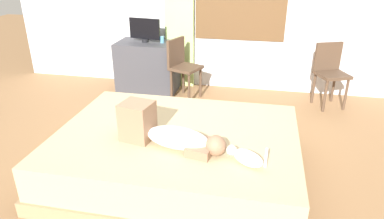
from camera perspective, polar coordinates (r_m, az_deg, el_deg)
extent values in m
plane|color=olive|center=(3.49, -2.87, -9.89)|extent=(16.00, 16.00, 0.00)
cube|color=#997A56|center=(3.40, -2.37, -9.52)|extent=(2.25, 1.71, 0.14)
cube|color=tan|center=(3.28, -2.44, -6.19)|extent=(2.18, 1.66, 0.32)
ellipsoid|color=silver|center=(2.93, -2.39, -4.64)|extent=(0.60, 0.36, 0.17)
sphere|color=#8C664C|center=(2.82, 3.92, -5.91)|extent=(0.17, 0.17, 0.17)
cube|color=#8C664C|center=(3.06, -8.90, -1.87)|extent=(0.30, 0.28, 0.34)
cube|color=#8C664C|center=(2.88, 1.63, -6.23)|extent=(0.25, 0.31, 0.08)
ellipsoid|color=silver|center=(2.73, 9.14, -7.86)|extent=(0.28, 0.22, 0.13)
sphere|color=silver|center=(2.80, 6.48, -6.61)|extent=(0.08, 0.08, 0.08)
cylinder|color=silver|center=(2.63, 12.00, -7.74)|extent=(0.03, 0.03, 0.16)
cube|color=#38383D|center=(5.42, -7.17, 7.04)|extent=(0.90, 0.56, 0.74)
cylinder|color=black|center=(5.32, -7.64, 11.12)|extent=(0.10, 0.10, 0.05)
cube|color=black|center=(5.28, -7.75, 12.97)|extent=(0.48, 0.10, 0.30)
cylinder|color=teal|center=(5.25, -4.88, 11.31)|extent=(0.06, 0.06, 0.10)
cylinder|color=#4C3828|center=(5.11, 1.39, 4.40)|extent=(0.04, 0.04, 0.44)
cylinder|color=#4C3828|center=(4.87, -0.49, 3.38)|extent=(0.04, 0.04, 0.44)
cylinder|color=#4C3828|center=(5.27, -1.44, 5.01)|extent=(0.04, 0.04, 0.44)
cylinder|color=#4C3828|center=(5.04, -3.39, 4.05)|extent=(0.04, 0.04, 0.44)
cube|color=#4C3828|center=(4.99, -1.00, 6.82)|extent=(0.49, 0.49, 0.04)
cube|color=#4C3828|center=(5.03, -2.65, 9.41)|extent=(0.17, 0.37, 0.38)
cylinder|color=#4C3828|center=(5.11, 23.83, 2.24)|extent=(0.04, 0.04, 0.44)
cylinder|color=#4C3828|center=(4.95, 20.91, 2.04)|extent=(0.04, 0.04, 0.44)
cylinder|color=#4C3828|center=(5.34, 22.09, 3.46)|extent=(0.04, 0.04, 0.44)
cylinder|color=#4C3828|center=(5.19, 19.24, 3.30)|extent=(0.04, 0.04, 0.44)
cube|color=#4C3828|center=(5.07, 21.93, 5.30)|extent=(0.50, 0.50, 0.04)
cube|color=#4C3828|center=(5.15, 21.33, 8.13)|extent=(0.37, 0.18, 0.38)
cube|color=#ADCC75|center=(5.37, -2.11, 16.58)|extent=(0.44, 0.06, 2.48)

